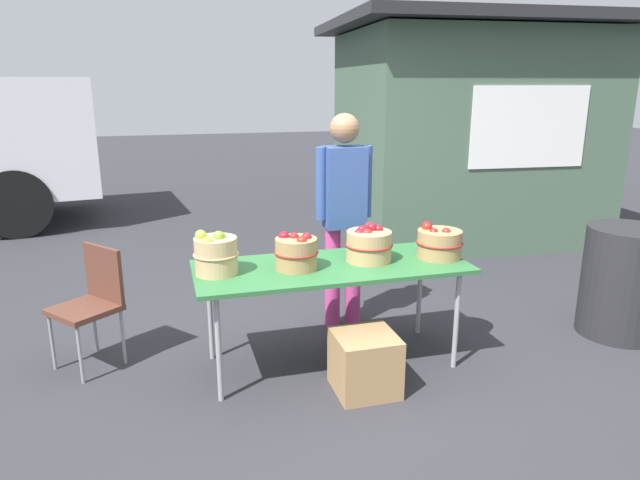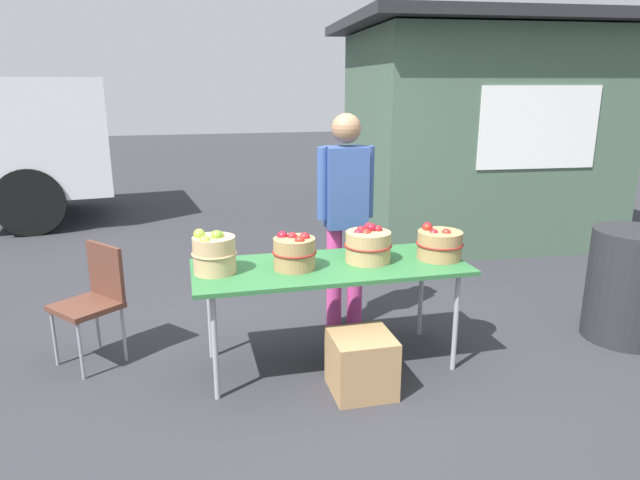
# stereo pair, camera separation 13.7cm
# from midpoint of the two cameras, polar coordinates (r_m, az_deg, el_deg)

# --- Properties ---
(ground_plane) EXTENTS (40.00, 40.00, 0.00)m
(ground_plane) POSITION_cam_midpoint_polar(r_m,az_deg,el_deg) (4.25, 0.17, -12.18)
(ground_plane) COLOR #2D2D33
(market_table) EXTENTS (1.90, 0.76, 0.75)m
(market_table) POSITION_cam_midpoint_polar(r_m,az_deg,el_deg) (3.97, 0.18, -3.13)
(market_table) COLOR #2D6B38
(market_table) RESTS_ON ground
(apple_basket_green_0) EXTENTS (0.30, 0.30, 0.30)m
(apple_basket_green_0) POSITION_cam_midpoint_polar(r_m,az_deg,el_deg) (3.82, -11.43, -1.44)
(apple_basket_green_0) COLOR tan
(apple_basket_green_0) RESTS_ON market_table
(apple_basket_red_0) EXTENTS (0.30, 0.30, 0.25)m
(apple_basket_red_0) POSITION_cam_midpoint_polar(r_m,az_deg,el_deg) (3.85, -3.42, -1.26)
(apple_basket_red_0) COLOR #A87F51
(apple_basket_red_0) RESTS_ON market_table
(apple_basket_red_1) EXTENTS (0.34, 0.34, 0.27)m
(apple_basket_red_1) POSITION_cam_midpoint_polar(r_m,az_deg,el_deg) (4.03, 3.94, -0.48)
(apple_basket_red_1) COLOR tan
(apple_basket_red_1) RESTS_ON market_table
(apple_basket_red_2) EXTENTS (0.34, 0.34, 0.25)m
(apple_basket_red_2) POSITION_cam_midpoint_polar(r_m,az_deg,el_deg) (4.18, 10.93, -0.30)
(apple_basket_red_2) COLOR #A87F51
(apple_basket_red_2) RESTS_ON market_table
(vendor_adult) EXTENTS (0.46, 0.23, 1.75)m
(vendor_adult) POSITION_cam_midpoint_polar(r_m,az_deg,el_deg) (4.55, 1.53, 3.52)
(vendor_adult) COLOR #CC3F8C
(vendor_adult) RESTS_ON ground
(food_kiosk) EXTENTS (3.70, 3.15, 2.74)m
(food_kiosk) POSITION_cam_midpoint_polar(r_m,az_deg,el_deg) (7.81, 13.96, 10.70)
(food_kiosk) COLOR #47604C
(food_kiosk) RESTS_ON ground
(folding_chair) EXTENTS (0.56, 0.56, 0.86)m
(folding_chair) POSITION_cam_midpoint_polar(r_m,az_deg,el_deg) (4.38, -22.72, -5.33)
(folding_chair) COLOR brown
(folding_chair) RESTS_ON ground
(trash_barrel) EXTENTS (0.64, 0.64, 0.88)m
(trash_barrel) POSITION_cam_midpoint_polar(r_m,az_deg,el_deg) (5.12, 27.50, -3.72)
(trash_barrel) COLOR #262628
(trash_barrel) RESTS_ON ground
(produce_crate) EXTENTS (0.40, 0.40, 0.40)m
(produce_crate) POSITION_cam_midpoint_polar(r_m,az_deg,el_deg) (3.82, 3.47, -12.20)
(produce_crate) COLOR #A87F51
(produce_crate) RESTS_ON ground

